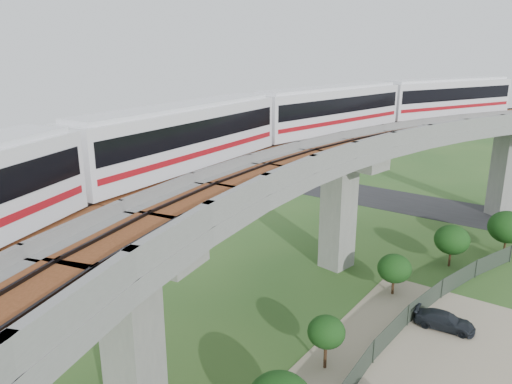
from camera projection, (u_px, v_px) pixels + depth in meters
ground at (251, 317)px, 32.71m from camera, size 160.00×160.00×0.00m
asphalt_road at (408, 203)px, 56.10m from camera, size 60.00×8.00×0.03m
viaduct at (306, 195)px, 27.99m from camera, size 19.58×73.98×11.40m
metro_train at (287, 124)px, 31.53m from camera, size 12.19×61.23×3.64m
fence at (396, 360)px, 27.06m from camera, size 3.87×38.73×1.50m
tree_0 at (508, 227)px, 41.72m from camera, size 3.16×3.16×3.82m
tree_1 at (452, 240)px, 39.57m from camera, size 2.74×2.74×3.45m
tree_2 at (394, 268)px, 35.14m from camera, size 2.39×2.39×3.02m
tree_3 at (326, 332)px, 26.94m from camera, size 2.07×2.07×3.15m
car_dark at (445, 321)px, 31.22m from camera, size 3.80×1.89×1.06m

